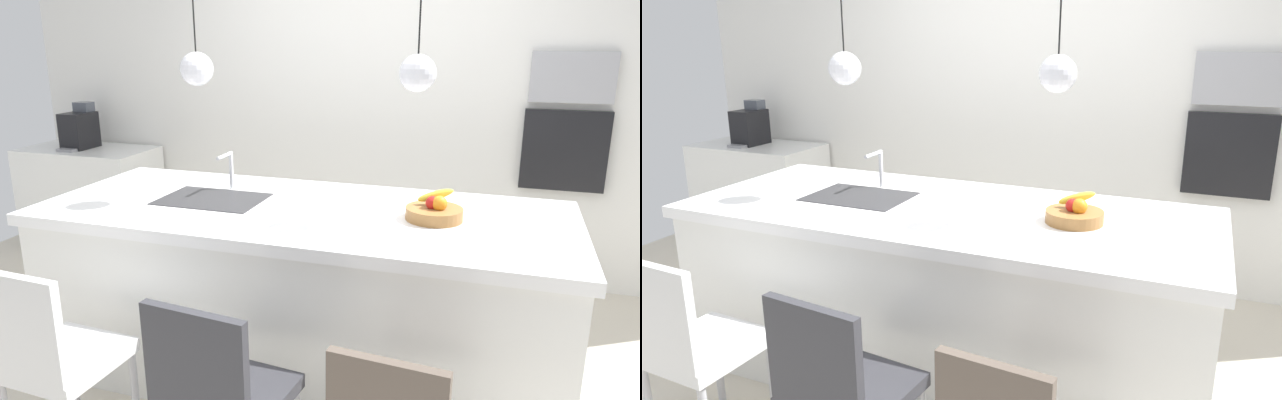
{
  "view_description": "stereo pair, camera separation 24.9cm",
  "coord_description": "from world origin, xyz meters",
  "views": [
    {
      "loc": [
        0.98,
        -2.71,
        1.8
      ],
      "look_at": [
        0.1,
        0.0,
        0.99
      ],
      "focal_mm": 32.46,
      "sensor_mm": 36.0,
      "label": 1
    },
    {
      "loc": [
        1.21,
        -2.62,
        1.8
      ],
      "look_at": [
        0.1,
        0.0,
        0.99
      ],
      "focal_mm": 32.46,
      "sensor_mm": 36.0,
      "label": 2
    }
  ],
  "objects": [
    {
      "name": "coffee_machine",
      "position": [
        -2.45,
        1.28,
        1.04
      ],
      "size": [
        0.2,
        0.35,
        0.38
      ],
      "color": "black",
      "rests_on": "side_counter"
    },
    {
      "name": "microwave",
      "position": [
        1.37,
        1.58,
        1.53
      ],
      "size": [
        0.54,
        0.08,
        0.34
      ],
      "primitive_type": "cube",
      "color": "#9E9EA3",
      "rests_on": "back_wall"
    },
    {
      "name": "side_counter",
      "position": [
        -2.4,
        1.28,
        0.44
      ],
      "size": [
        1.1,
        0.6,
        0.88
      ],
      "primitive_type": "cube",
      "color": "white",
      "rests_on": "ground"
    },
    {
      "name": "kitchen_island",
      "position": [
        0.0,
        0.0,
        0.47
      ],
      "size": [
        2.75,
        1.13,
        0.94
      ],
      "color": "white",
      "rests_on": "ground"
    },
    {
      "name": "chair_middle",
      "position": [
        0.03,
        -1.03,
        0.5
      ],
      "size": [
        0.48,
        0.49,
        0.91
      ],
      "color": "#333338",
      "rests_on": "ground"
    },
    {
      "name": "floor",
      "position": [
        0.0,
        0.0,
        0.0
      ],
      "size": [
        6.6,
        6.6,
        0.0
      ],
      "primitive_type": "plane",
      "color": "beige",
      "rests_on": "ground"
    },
    {
      "name": "sink_basin",
      "position": [
        -0.52,
        0.0,
        0.94
      ],
      "size": [
        0.56,
        0.4,
        0.02
      ],
      "primitive_type": "cube",
      "color": "#2D2D30",
      "rests_on": "kitchen_island"
    },
    {
      "name": "fruit_bowl",
      "position": [
        0.68,
        0.01,
        0.98
      ],
      "size": [
        0.28,
        0.28,
        0.16
      ],
      "color": "#9E6B38",
      "rests_on": "kitchen_island"
    },
    {
      "name": "pendant_light_right",
      "position": [
        0.57,
        0.0,
        1.64
      ],
      "size": [
        0.17,
        0.17,
        0.77
      ],
      "color": "silver"
    },
    {
      "name": "oven",
      "position": [
        1.37,
        1.58,
        1.03
      ],
      "size": [
        0.56,
        0.08,
        0.56
      ],
      "primitive_type": "cube",
      "color": "black",
      "rests_on": "back_wall"
    },
    {
      "name": "back_wall",
      "position": [
        0.0,
        1.65,
        1.3
      ],
      "size": [
        6.0,
        0.1,
        2.6
      ],
      "primitive_type": "cube",
      "color": "silver",
      "rests_on": "ground"
    },
    {
      "name": "faucet",
      "position": [
        -0.52,
        0.21,
        1.08
      ],
      "size": [
        0.02,
        0.17,
        0.22
      ],
      "color": "silver",
      "rests_on": "kitchen_island"
    },
    {
      "name": "chair_near",
      "position": [
        -0.73,
        -1.03,
        0.53
      ],
      "size": [
        0.44,
        0.46,
        0.93
      ],
      "color": "silver",
      "rests_on": "ground"
    },
    {
      "name": "pendant_light_left",
      "position": [
        -0.57,
        0.0,
        1.64
      ],
      "size": [
        0.17,
        0.17,
        0.77
      ],
      "color": "silver"
    }
  ]
}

